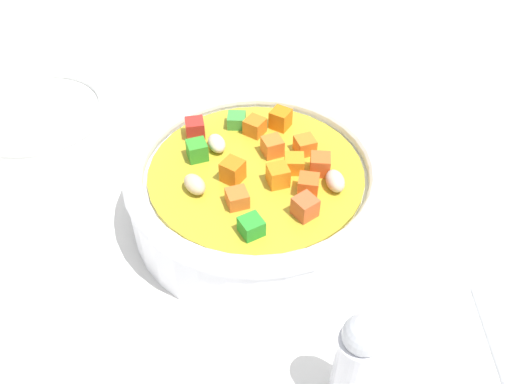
% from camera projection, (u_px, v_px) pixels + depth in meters
% --- Properties ---
extents(ground_plane, '(1.40, 1.40, 0.02)m').
position_uv_depth(ground_plane, '(256.00, 224.00, 0.47)').
color(ground_plane, silver).
extents(soup_bowl_main, '(0.21, 0.21, 0.07)m').
position_uv_depth(soup_bowl_main, '(256.00, 188.00, 0.44)').
color(soup_bowl_main, white).
rests_on(soup_bowl_main, ground_plane).
extents(spoon, '(0.06, 0.24, 0.01)m').
position_uv_depth(spoon, '(482.00, 298.00, 0.40)').
color(spoon, silver).
rests_on(spoon, ground_plane).
extents(side_bowl_small, '(0.13, 0.13, 0.04)m').
position_uv_depth(side_bowl_small, '(41.00, 122.00, 0.52)').
color(side_bowl_small, white).
rests_on(side_bowl_small, ground_plane).
extents(pepper_shaker, '(0.03, 0.03, 0.08)m').
position_uv_depth(pepper_shaker, '(356.00, 363.00, 0.32)').
color(pepper_shaker, silver).
rests_on(pepper_shaker, ground_plane).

